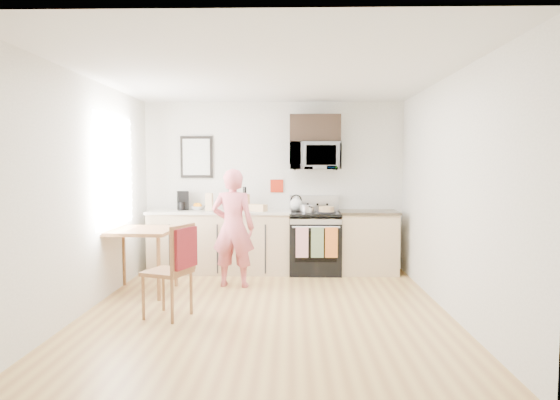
{
  "coord_description": "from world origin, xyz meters",
  "views": [
    {
      "loc": [
        0.27,
        -5.47,
        1.62
      ],
      "look_at": [
        0.13,
        1.0,
        1.17
      ],
      "focal_mm": 32.0,
      "sensor_mm": 36.0,
      "label": 1
    }
  ],
  "objects_px": {
    "chair": "(178,258)",
    "cake": "(326,210)",
    "person": "(233,228)",
    "range": "(315,244)",
    "dining_table": "(140,236)",
    "microwave": "(315,156)"
  },
  "relations": [
    {
      "from": "dining_table",
      "to": "cake",
      "type": "height_order",
      "value": "cake"
    },
    {
      "from": "range",
      "to": "cake",
      "type": "bearing_deg",
      "value": -37.48
    },
    {
      "from": "cake",
      "to": "chair",
      "type": "bearing_deg",
      "value": -128.34
    },
    {
      "from": "cake",
      "to": "person",
      "type": "bearing_deg",
      "value": -150.34
    },
    {
      "from": "dining_table",
      "to": "cake",
      "type": "relative_size",
      "value": 3.16
    },
    {
      "from": "chair",
      "to": "person",
      "type": "bearing_deg",
      "value": 94.61
    },
    {
      "from": "dining_table",
      "to": "chair",
      "type": "distance_m",
      "value": 1.31
    },
    {
      "from": "range",
      "to": "person",
      "type": "distance_m",
      "value": 1.47
    },
    {
      "from": "range",
      "to": "person",
      "type": "bearing_deg",
      "value": -142.63
    },
    {
      "from": "person",
      "to": "dining_table",
      "type": "distance_m",
      "value": 1.2
    },
    {
      "from": "microwave",
      "to": "cake",
      "type": "relative_size",
      "value": 2.76
    },
    {
      "from": "microwave",
      "to": "chair",
      "type": "xyz_separation_m",
      "value": [
        -1.54,
        -2.39,
        -1.11
      ]
    },
    {
      "from": "microwave",
      "to": "range",
      "type": "bearing_deg",
      "value": -89.94
    },
    {
      "from": "dining_table",
      "to": "chair",
      "type": "bearing_deg",
      "value": -55.54
    },
    {
      "from": "range",
      "to": "microwave",
      "type": "distance_m",
      "value": 1.33
    },
    {
      "from": "chair",
      "to": "cake",
      "type": "xyz_separation_m",
      "value": [
        1.71,
        2.16,
        0.32
      ]
    },
    {
      "from": "person",
      "to": "cake",
      "type": "bearing_deg",
      "value": -144.2
    },
    {
      "from": "person",
      "to": "cake",
      "type": "relative_size",
      "value": 5.75
    },
    {
      "from": "person",
      "to": "microwave",
      "type": "bearing_deg",
      "value": -133.3
    },
    {
      "from": "dining_table",
      "to": "chair",
      "type": "height_order",
      "value": "chair"
    },
    {
      "from": "chair",
      "to": "cake",
      "type": "bearing_deg",
      "value": 72.47
    },
    {
      "from": "range",
      "to": "microwave",
      "type": "relative_size",
      "value": 1.53
    }
  ]
}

